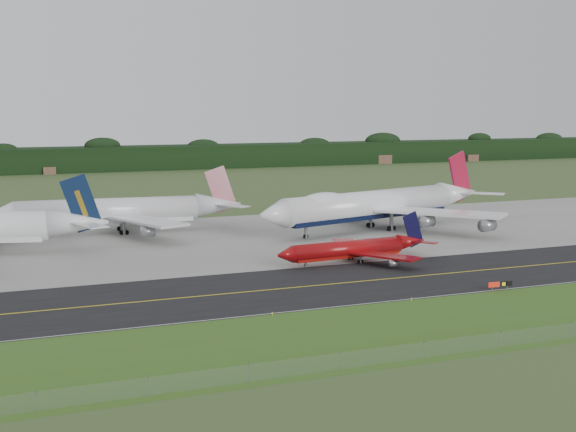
# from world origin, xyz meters

# --- Properties ---
(ground) EXTENTS (600.00, 600.00, 0.00)m
(ground) POSITION_xyz_m (0.00, 0.00, 0.00)
(ground) COLOR #3A4D23
(ground) RESTS_ON ground
(grass_verge) EXTENTS (400.00, 30.00, 0.01)m
(grass_verge) POSITION_xyz_m (0.00, -35.00, 0.01)
(grass_verge) COLOR #395A1A
(grass_verge) RESTS_ON ground
(taxiway) EXTENTS (400.00, 32.00, 0.02)m
(taxiway) POSITION_xyz_m (0.00, -4.00, 0.01)
(taxiway) COLOR black
(taxiway) RESTS_ON ground
(apron) EXTENTS (400.00, 78.00, 0.01)m
(apron) POSITION_xyz_m (0.00, 51.00, 0.01)
(apron) COLOR gray
(apron) RESTS_ON ground
(taxiway_centreline) EXTENTS (400.00, 0.40, 0.00)m
(taxiway_centreline) POSITION_xyz_m (0.00, -4.00, 0.03)
(taxiway_centreline) COLOR yellow
(taxiway_centreline) RESTS_ON taxiway
(taxiway_edge_line) EXTENTS (400.00, 0.25, 0.00)m
(taxiway_edge_line) POSITION_xyz_m (0.00, -19.50, 0.03)
(taxiway_edge_line) COLOR silver
(taxiway_edge_line) RESTS_ON taxiway
(perimeter_fence) EXTENTS (320.00, 0.10, 320.00)m
(perimeter_fence) POSITION_xyz_m (0.00, -48.00, 1.10)
(perimeter_fence) COLOR slate
(perimeter_fence) RESTS_ON ground
(horizon_treeline) EXTENTS (700.00, 25.00, 12.00)m
(horizon_treeline) POSITION_xyz_m (0.00, 273.76, 5.47)
(horizon_treeline) COLOR black
(horizon_treeline) RESTS_ON ground
(jet_ba_747) EXTENTS (76.93, 62.33, 19.68)m
(jet_ba_747) POSITION_xyz_m (28.58, 50.71, 6.70)
(jet_ba_747) COLOR white
(jet_ba_747) RESTS_ON ground
(jet_red_737) EXTENTS (36.28, 29.44, 9.79)m
(jet_red_737) POSITION_xyz_m (3.48, 13.65, 2.71)
(jet_red_737) COLOR maroon
(jet_red_737) RESTS_ON ground
(jet_star_tail) EXTENTS (63.71, 53.10, 16.79)m
(jet_star_tail) POSITION_xyz_m (-34.70, 70.95, 5.60)
(jet_star_tail) COLOR silver
(jet_star_tail) RESTS_ON ground
(taxiway_sign) EXTENTS (4.81, 0.51, 1.60)m
(taxiway_sign) POSITION_xyz_m (15.14, -19.98, 1.13)
(taxiway_sign) COLOR slate
(taxiway_sign) RESTS_ON ground
(edge_marker_left) EXTENTS (0.16, 0.16, 0.50)m
(edge_marker_left) POSITION_xyz_m (-28.38, -20.50, 0.25)
(edge_marker_left) COLOR yellow
(edge_marker_left) RESTS_ON ground
(edge_marker_center) EXTENTS (0.16, 0.16, 0.50)m
(edge_marker_center) POSITION_xyz_m (-3.29, -20.50, 0.25)
(edge_marker_center) COLOR yellow
(edge_marker_center) RESTS_ON ground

